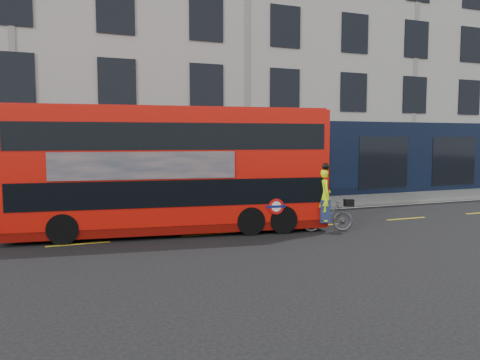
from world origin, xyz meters
TOP-DOWN VIEW (x-y plane):
  - ground at (0.00, 0.00)m, footprint 120.00×120.00m
  - pavement at (0.00, 6.50)m, footprint 60.00×3.00m
  - kerb at (0.00, 5.00)m, footprint 60.00×0.12m
  - building_terrace at (0.00, 12.94)m, footprint 50.00×10.07m
  - road_edge_line at (0.00, 4.70)m, footprint 58.00×0.10m
  - lane_dashes at (0.00, 1.50)m, footprint 58.00×0.12m
  - bus at (-4.97, 2.21)m, footprint 10.32×3.62m
  - cyclist at (-0.23, 0.47)m, footprint 1.80×0.95m

SIDE VIEW (x-z plane):
  - ground at x=0.00m, z-range 0.00..0.00m
  - road_edge_line at x=0.00m, z-range 0.00..0.01m
  - lane_dashes at x=0.00m, z-range 0.00..0.01m
  - pavement at x=0.00m, z-range 0.00..0.12m
  - kerb at x=0.00m, z-range 0.00..0.13m
  - cyclist at x=-0.23m, z-range -0.38..1.93m
  - bus at x=-4.97m, z-range 0.05..4.13m
  - building_terrace at x=0.00m, z-range -0.01..14.99m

